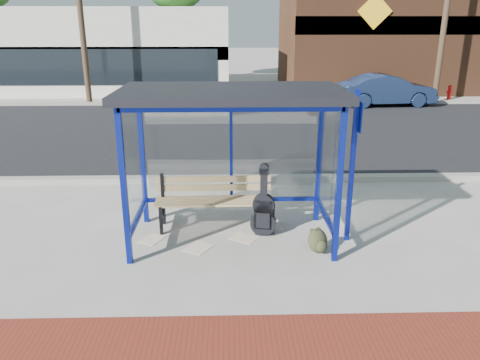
{
  "coord_description": "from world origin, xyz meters",
  "views": [
    {
      "loc": [
        -0.05,
        -6.88,
        3.34
      ],
      "look_at": [
        0.13,
        0.2,
        0.94
      ],
      "focal_mm": 35.0,
      "sensor_mm": 36.0,
      "label": 1
    }
  ],
  "objects_px": {
    "bench": "(214,198)",
    "parked_car": "(387,90)",
    "guitar_bag": "(263,211)",
    "backpack": "(318,241)",
    "suitcase": "(265,219)",
    "fire_hydrant": "(450,92)"
  },
  "relations": [
    {
      "from": "backpack",
      "to": "fire_hydrant",
      "type": "height_order",
      "value": "fire_hydrant"
    },
    {
      "from": "parked_car",
      "to": "fire_hydrant",
      "type": "xyz_separation_m",
      "value": [
        3.4,
        1.54,
        -0.3
      ]
    },
    {
      "from": "suitcase",
      "to": "fire_hydrant",
      "type": "height_order",
      "value": "fire_hydrant"
    },
    {
      "from": "guitar_bag",
      "to": "parked_car",
      "type": "distance_m",
      "value": 13.91
    },
    {
      "from": "guitar_bag",
      "to": "parked_car",
      "type": "xyz_separation_m",
      "value": [
        6.09,
        12.5,
        0.23
      ]
    },
    {
      "from": "suitcase",
      "to": "bench",
      "type": "bearing_deg",
      "value": 166.93
    },
    {
      "from": "suitcase",
      "to": "backpack",
      "type": "height_order",
      "value": "suitcase"
    },
    {
      "from": "suitcase",
      "to": "fire_hydrant",
      "type": "relative_size",
      "value": 0.84
    },
    {
      "from": "backpack",
      "to": "fire_hydrant",
      "type": "bearing_deg",
      "value": 35.06
    },
    {
      "from": "bench",
      "to": "parked_car",
      "type": "height_order",
      "value": "parked_car"
    },
    {
      "from": "bench",
      "to": "fire_hydrant",
      "type": "height_order",
      "value": "bench"
    },
    {
      "from": "bench",
      "to": "parked_car",
      "type": "relative_size",
      "value": 0.5
    },
    {
      "from": "guitar_bag",
      "to": "parked_car",
      "type": "bearing_deg",
      "value": 72.36
    },
    {
      "from": "bench",
      "to": "suitcase",
      "type": "height_order",
      "value": "bench"
    },
    {
      "from": "guitar_bag",
      "to": "suitcase",
      "type": "bearing_deg",
      "value": 67.25
    },
    {
      "from": "guitar_bag",
      "to": "backpack",
      "type": "bearing_deg",
      "value": -30.68
    },
    {
      "from": "guitar_bag",
      "to": "suitcase",
      "type": "height_order",
      "value": "guitar_bag"
    },
    {
      "from": "backpack",
      "to": "parked_car",
      "type": "height_order",
      "value": "parked_car"
    },
    {
      "from": "guitar_bag",
      "to": "suitcase",
      "type": "relative_size",
      "value": 2.09
    },
    {
      "from": "backpack",
      "to": "fire_hydrant",
      "type": "relative_size",
      "value": 0.58
    },
    {
      "from": "parked_car",
      "to": "backpack",
      "type": "bearing_deg",
      "value": 153.61
    },
    {
      "from": "fire_hydrant",
      "to": "parked_car",
      "type": "bearing_deg",
      "value": -155.69
    }
  ]
}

